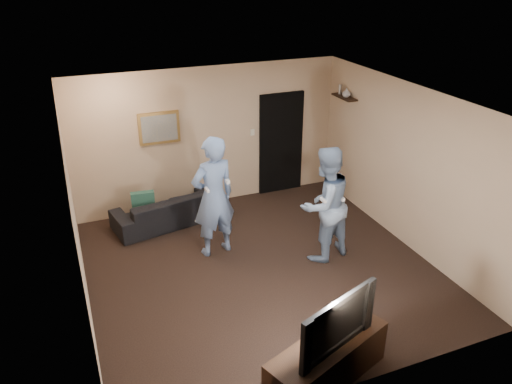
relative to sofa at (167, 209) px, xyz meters
name	(u,v)px	position (x,y,z in m)	size (l,w,h in m)	color
ground	(260,268)	(0.99, -1.94, -0.27)	(5.00, 5.00, 0.00)	black
ceiling	(261,101)	(0.99, -1.94, 2.33)	(5.00, 5.00, 0.04)	silver
wall_back	(209,137)	(0.99, 0.56, 1.03)	(5.00, 0.04, 2.60)	tan
wall_front	(357,291)	(0.99, -4.44, 1.03)	(5.00, 0.04, 2.60)	tan
wall_left	(76,223)	(-1.51, -1.94, 1.03)	(0.04, 5.00, 2.60)	tan
wall_right	(406,166)	(3.49, -1.94, 1.03)	(0.04, 5.00, 2.60)	tan
sofa	(167,209)	(0.00, 0.00, 0.00)	(1.87, 0.73, 0.54)	black
throw_pillow	(143,203)	(-0.39, 0.00, 0.21)	(0.39, 0.12, 0.39)	#164439
painting_frame	(159,128)	(0.09, 0.53, 1.33)	(0.72, 0.05, 0.57)	olive
painting_canvas	(160,128)	(0.09, 0.51, 1.33)	(0.62, 0.01, 0.47)	slate
doorway	(281,143)	(2.44, 0.53, 0.73)	(0.90, 0.06, 2.00)	black
light_switch	(252,132)	(1.84, 0.53, 1.03)	(0.08, 0.02, 0.12)	silver
wall_shelf	(344,97)	(3.38, -0.14, 1.72)	(0.20, 0.60, 0.03)	black
shelf_vase	(346,93)	(3.38, -0.20, 1.81)	(0.15, 0.15, 0.16)	silver
shelf_figurine	(340,89)	(3.38, 0.03, 1.82)	(0.06, 0.06, 0.18)	silver
tv_console	(327,362)	(0.83, -4.26, -0.02)	(1.53, 0.49, 0.55)	black
television	(330,319)	(0.83, -4.26, 0.58)	(1.13, 0.15, 0.65)	black
wii_player_left	(214,197)	(0.51, -1.22, 0.70)	(0.78, 0.59, 1.95)	#6A87B9
wii_player_right	(325,204)	(2.02, -1.98, 0.64)	(1.03, 0.89, 1.83)	#7C94B4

